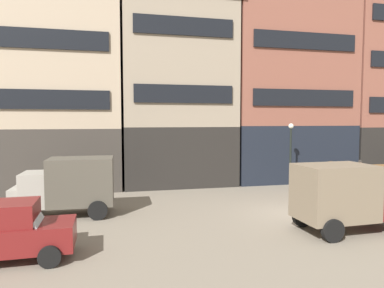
{
  "coord_description": "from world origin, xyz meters",
  "views": [
    {
      "loc": [
        -8.15,
        -14.15,
        4.31
      ],
      "look_at": [
        -4.43,
        2.03,
        3.18
      ],
      "focal_mm": 32.52,
      "sensor_mm": 36.0,
      "label": 1
    }
  ],
  "objects_px": {
    "sedan_dark": "(10,232)",
    "streetlamp_curbside": "(291,147)",
    "delivery_truck_far": "(347,195)",
    "delivery_truck_near": "(68,185)",
    "pedestrian_officer": "(360,173)",
    "draft_horse": "(348,181)"
  },
  "relations": [
    {
      "from": "delivery_truck_far",
      "to": "streetlamp_curbside",
      "type": "xyz_separation_m",
      "value": [
        1.88,
        7.86,
        1.25
      ]
    },
    {
      "from": "draft_horse",
      "to": "streetlamp_curbside",
      "type": "relative_size",
      "value": 0.57
    },
    {
      "from": "delivery_truck_far",
      "to": "delivery_truck_near",
      "type": "bearing_deg",
      "value": 156.48
    },
    {
      "from": "delivery_truck_far",
      "to": "streetlamp_curbside",
      "type": "distance_m",
      "value": 8.17
    },
    {
      "from": "sedan_dark",
      "to": "pedestrian_officer",
      "type": "xyz_separation_m",
      "value": [
        18.35,
        7.5,
        0.07
      ]
    },
    {
      "from": "pedestrian_officer",
      "to": "delivery_truck_near",
      "type": "bearing_deg",
      "value": -171.53
    },
    {
      "from": "delivery_truck_near",
      "to": "sedan_dark",
      "type": "distance_m",
      "value": 5.08
    },
    {
      "from": "delivery_truck_near",
      "to": "pedestrian_officer",
      "type": "distance_m",
      "value": 17.43
    },
    {
      "from": "streetlamp_curbside",
      "to": "delivery_truck_far",
      "type": "bearing_deg",
      "value": -103.47
    },
    {
      "from": "pedestrian_officer",
      "to": "streetlamp_curbside",
      "type": "height_order",
      "value": "streetlamp_curbside"
    },
    {
      "from": "delivery_truck_near",
      "to": "pedestrian_officer",
      "type": "bearing_deg",
      "value": 8.47
    },
    {
      "from": "delivery_truck_near",
      "to": "delivery_truck_far",
      "type": "relative_size",
      "value": 1.0
    },
    {
      "from": "sedan_dark",
      "to": "delivery_truck_far",
      "type": "bearing_deg",
      "value": 1.07
    },
    {
      "from": "delivery_truck_far",
      "to": "draft_horse",
      "type": "bearing_deg",
      "value": 52.54
    },
    {
      "from": "sedan_dark",
      "to": "pedestrian_officer",
      "type": "relative_size",
      "value": 2.08
    },
    {
      "from": "sedan_dark",
      "to": "streetlamp_curbside",
      "type": "distance_m",
      "value": 16.11
    },
    {
      "from": "draft_horse",
      "to": "pedestrian_officer",
      "type": "bearing_deg",
      "value": 45.4
    },
    {
      "from": "sedan_dark",
      "to": "delivery_truck_near",
      "type": "bearing_deg",
      "value": 77.24
    },
    {
      "from": "delivery_truck_far",
      "to": "sedan_dark",
      "type": "xyz_separation_m",
      "value": [
        -11.94,
        -0.22,
        -0.51
      ]
    },
    {
      "from": "delivery_truck_near",
      "to": "streetlamp_curbside",
      "type": "bearing_deg",
      "value": 13.9
    },
    {
      "from": "draft_horse",
      "to": "sedan_dark",
      "type": "height_order",
      "value": "draft_horse"
    },
    {
      "from": "delivery_truck_near",
      "to": "streetlamp_curbside",
      "type": "xyz_separation_m",
      "value": [
        12.71,
        3.14,
        1.25
      ]
    }
  ]
}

